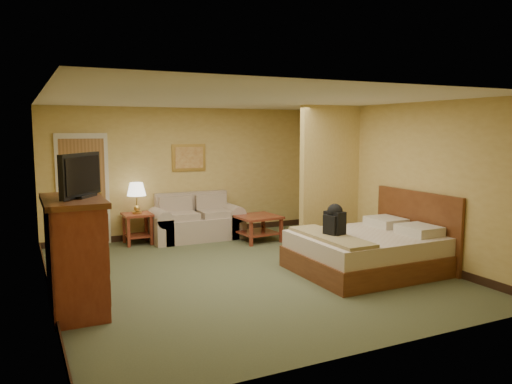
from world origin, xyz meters
TOP-DOWN VIEW (x-y plane):
  - floor at (0.00, 0.00)m, footprint 6.00×6.00m
  - ceiling at (0.00, 0.00)m, footprint 6.00×6.00m
  - back_wall at (0.00, 3.00)m, footprint 5.50×0.02m
  - left_wall at (-2.75, 0.00)m, footprint 0.02×6.00m
  - right_wall at (2.75, 0.00)m, footprint 0.02×6.00m
  - partition at (2.15, 0.93)m, footprint 1.20×0.15m
  - door at (-1.95, 2.96)m, footprint 0.94×0.16m
  - baseboard at (0.00, 2.99)m, footprint 5.50×0.02m
  - loveseat at (0.12, 2.57)m, footprint 1.80×0.84m
  - side_table at (-1.03, 2.65)m, footprint 0.53×0.53m
  - table_lamp at (-1.03, 2.65)m, footprint 0.36×0.36m
  - coffee_table at (1.13, 1.88)m, footprint 0.84×0.84m
  - wall_picture at (0.12, 2.97)m, footprint 0.70×0.04m
  - dresser at (-2.48, -0.56)m, footprint 0.67×1.28m
  - tv at (-2.38, -0.56)m, footprint 0.54×0.73m
  - bed at (1.81, -0.74)m, footprint 2.16×1.84m
  - backpack at (1.15, -0.70)m, footprint 0.26×0.33m

SIDE VIEW (x-z plane):
  - floor at x=0.00m, z-range 0.00..0.00m
  - baseboard at x=0.00m, z-range 0.00..0.12m
  - loveseat at x=0.12m, z-range -0.16..0.75m
  - bed at x=1.81m, z-range -0.27..0.92m
  - coffee_table at x=1.13m, z-range 0.11..0.61m
  - side_table at x=-1.03m, z-range 0.09..0.68m
  - dresser at x=-2.48m, z-range 0.01..1.38m
  - backpack at x=1.15m, z-range 0.60..1.10m
  - door at x=-1.95m, z-range -0.02..2.08m
  - table_lamp at x=-1.03m, z-range 0.74..1.33m
  - back_wall at x=0.00m, z-range 0.00..2.60m
  - left_wall at x=-2.75m, z-range 0.00..2.60m
  - right_wall at x=2.75m, z-range 0.00..2.60m
  - partition at x=2.15m, z-range 0.00..2.60m
  - wall_picture at x=0.12m, z-range 1.33..1.87m
  - tv at x=-2.38m, z-range 1.36..1.88m
  - ceiling at x=0.00m, z-range 2.60..2.60m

